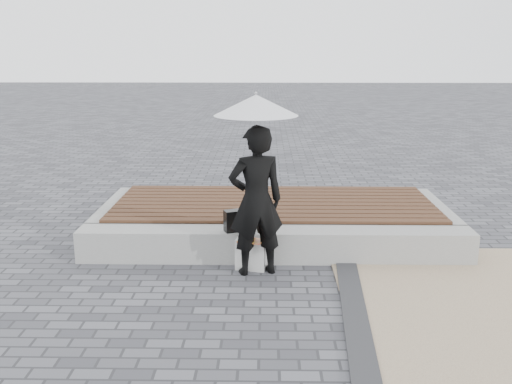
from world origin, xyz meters
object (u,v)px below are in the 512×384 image
parasol (256,105)px  canvas_tote (251,255)px  woman (256,201)px  handbag (240,220)px  seating_ledge (275,244)px

parasol → canvas_tote: bearing=121.6°
woman → handbag: bearing=-77.6°
parasol → handbag: 1.54m
handbag → woman: bearing=-84.7°
seating_ledge → parasol: size_ratio=4.09×
seating_ledge → parasol: 1.88m
canvas_tote → woman: bearing=-45.2°
parasol → handbag: bearing=117.8°
seating_ledge → handbag: handbag is taller
seating_ledge → handbag: 0.56m
woman → parasol: size_ratio=1.46×
parasol → handbag: parasol is taller
seating_ledge → handbag: size_ratio=12.97×
seating_ledge → canvas_tote: bearing=-129.6°
canvas_tote → seating_ledge: bearing=63.5°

